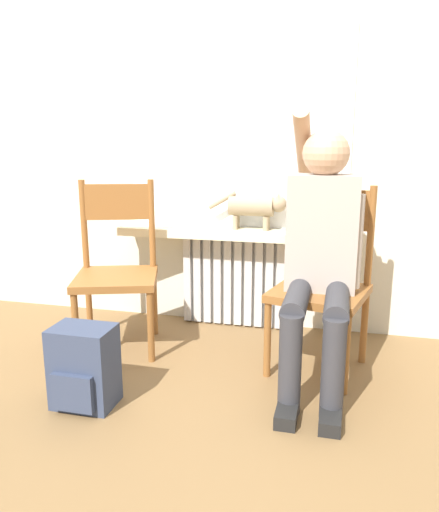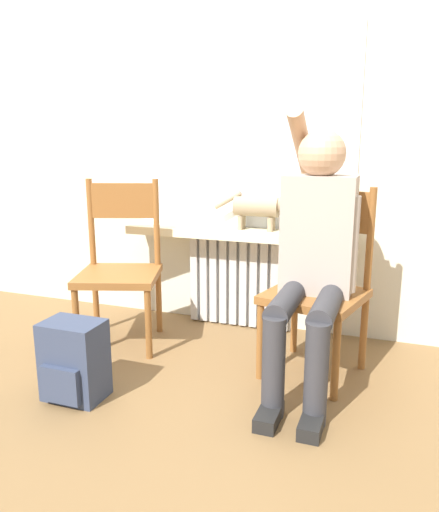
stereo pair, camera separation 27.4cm
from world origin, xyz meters
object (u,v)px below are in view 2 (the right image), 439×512
at_px(chair_left, 120,264).
at_px(person, 315,247).
at_px(cat, 261,207).
at_px(backpack, 74,361).
at_px(chair_right, 319,283).

xyz_separation_m(chair_left, person, (1.12, -0.12, 0.21)).
xyz_separation_m(chair_left, cat, (0.71, 0.45, 0.31)).
bearing_deg(backpack, chair_left, 102.04).
distance_m(chair_left, person, 1.15).
xyz_separation_m(chair_left, backpack, (0.14, -0.66, -0.28)).
relative_size(cat, backpack, 1.31).
height_order(chair_left, backpack, chair_left).
relative_size(chair_right, person, 0.71).
height_order(chair_left, chair_right, same).
distance_m(person, cat, 0.71).
bearing_deg(chair_left, person, -24.77).
bearing_deg(cat, person, -53.80).
distance_m(cat, backpack, 1.38).
height_order(person, cat, person).
distance_m(chair_right, person, 0.24).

